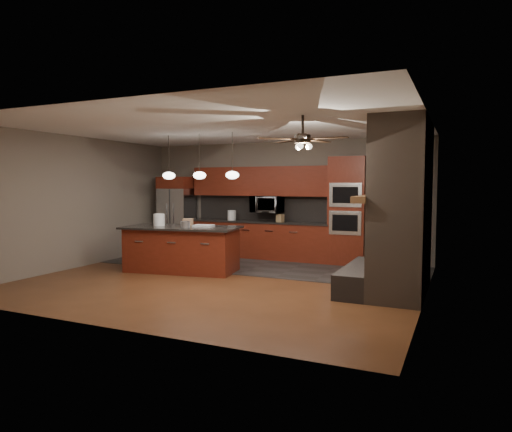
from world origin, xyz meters
The scene contains 22 objects.
ground centered at (0.00, 0.00, 0.00)m, with size 7.00×7.00×0.00m, color brown.
ceiling centered at (0.00, 0.00, 2.80)m, with size 7.00×6.00×0.02m, color white.
back_wall centered at (0.00, 3.00, 1.40)m, with size 7.00×0.02×2.80m, color #72655B.
right_wall centered at (3.50, 0.00, 1.40)m, with size 0.02×6.00×2.80m, color #72655B.
left_wall centered at (-3.50, 0.00, 1.40)m, with size 0.02×6.00×2.80m, color #72655B.
slate_tile_patch centered at (0.00, 1.80, 0.01)m, with size 7.00×2.40×0.01m, color #2E2B29.
fireplace_column centered at (3.04, 0.40, 1.30)m, with size 1.30×2.10×2.80m.
back_cabinetry centered at (-0.48, 2.74, 0.89)m, with size 3.59×0.64×2.20m.
oven_tower centered at (1.70, 2.69, 1.19)m, with size 0.80×0.63×2.38m.
microwave centered at (-0.27, 2.75, 1.30)m, with size 0.73×0.41×0.50m, color silver.
refrigerator centered at (-2.74, 2.62, 0.98)m, with size 0.83×0.75×1.97m.
kitchen_island centered at (-1.21, 0.49, 0.46)m, with size 2.48×1.42×0.92m.
white_bucket centered at (-1.75, 0.47, 1.04)m, with size 0.23×0.23×0.25m, color white.
paint_can centered at (-1.01, 0.33, 0.98)m, with size 0.19×0.19×0.13m, color silver.
paint_tray centered at (-0.78, 0.64, 0.94)m, with size 0.40×0.28×0.04m, color silver.
cardboard_box centered at (-1.25, 0.79, 0.99)m, with size 0.22×0.16×0.14m, color #9E7351.
counter_bucket centered at (-1.20, 2.70, 1.02)m, with size 0.21×0.21×0.24m, color white.
counter_box centered at (0.10, 2.65, 0.99)m, with size 0.16×0.12×0.17m, color #9C7C50.
pendant_left centered at (-1.65, 0.70, 1.96)m, with size 0.26×0.26×0.92m.
pendant_center centered at (-0.90, 0.70, 1.96)m, with size 0.26×0.26×0.92m.
pendant_right centered at (-0.15, 0.70, 1.96)m, with size 0.26×0.26×0.92m.
ceiling_fan centered at (1.80, -0.80, 2.46)m, with size 1.27×1.33×0.41m.
Camera 1 is at (3.98, -7.30, 1.78)m, focal length 32.00 mm.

